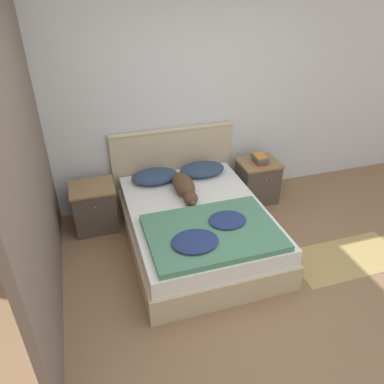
# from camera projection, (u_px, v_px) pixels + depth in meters

# --- Properties ---
(ground_plane) EXTENTS (16.00, 16.00, 0.00)m
(ground_plane) POSITION_uv_depth(u_px,v_px,m) (249.00, 316.00, 3.30)
(ground_plane) COLOR #896647
(wall_back) EXTENTS (9.00, 0.06, 2.55)m
(wall_back) POSITION_uv_depth(u_px,v_px,m) (181.00, 102.00, 4.38)
(wall_back) COLOR silver
(wall_back) RESTS_ON ground_plane
(wall_side_left) EXTENTS (0.06, 3.10, 2.55)m
(wall_side_left) POSITION_uv_depth(u_px,v_px,m) (31.00, 159.00, 3.09)
(wall_side_left) COLOR #706056
(wall_side_left) RESTS_ON ground_plane
(bed) EXTENTS (1.44, 1.90, 0.46)m
(bed) POSITION_uv_depth(u_px,v_px,m) (197.00, 227.00, 4.04)
(bed) COLOR #C6B28E
(bed) RESTS_ON ground_plane
(headboard) EXTENTS (1.52, 0.06, 1.00)m
(headboard) POSITION_uv_depth(u_px,v_px,m) (173.00, 164.00, 4.68)
(headboard) COLOR #C6B28E
(headboard) RESTS_ON ground_plane
(nightstand_left) EXTENTS (0.49, 0.44, 0.55)m
(nightstand_left) POSITION_uv_depth(u_px,v_px,m) (95.00, 207.00, 4.29)
(nightstand_left) COLOR #4C4238
(nightstand_left) RESTS_ON ground_plane
(nightstand_right) EXTENTS (0.49, 0.44, 0.55)m
(nightstand_right) POSITION_uv_depth(u_px,v_px,m) (257.00, 181.00, 4.80)
(nightstand_right) COLOR #4C4238
(nightstand_right) RESTS_ON ground_plane
(pillow_left) EXTENTS (0.55, 0.37, 0.13)m
(pillow_left) POSITION_uv_depth(u_px,v_px,m) (155.00, 176.00, 4.39)
(pillow_left) COLOR navy
(pillow_left) RESTS_ON bed
(pillow_right) EXTENTS (0.55, 0.37, 0.13)m
(pillow_right) POSITION_uv_depth(u_px,v_px,m) (202.00, 169.00, 4.54)
(pillow_right) COLOR navy
(pillow_right) RESTS_ON bed
(quilt) EXTENTS (1.23, 0.89, 0.10)m
(quilt) POSITION_uv_depth(u_px,v_px,m) (212.00, 232.00, 3.51)
(quilt) COLOR #4C8466
(quilt) RESTS_ON bed
(dog) EXTENTS (0.22, 0.68, 0.19)m
(dog) POSITION_uv_depth(u_px,v_px,m) (185.00, 187.00, 4.13)
(dog) COLOR brown
(dog) RESTS_ON bed
(book_stack) EXTENTS (0.17, 0.23, 0.10)m
(book_stack) POSITION_uv_depth(u_px,v_px,m) (260.00, 159.00, 4.63)
(book_stack) COLOR #AD2D28
(book_stack) RESTS_ON nightstand_right
(rug) EXTENTS (1.19, 0.58, 0.00)m
(rug) POSITION_uv_depth(u_px,v_px,m) (347.00, 258.00, 3.95)
(rug) COLOR tan
(rug) RESTS_ON ground_plane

